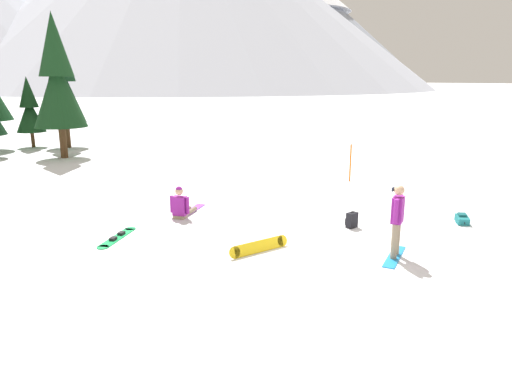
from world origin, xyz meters
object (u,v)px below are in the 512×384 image
Objects in this scene: pine_tree_slender at (62,84)px; pine_tree_tall at (29,109)px; backpack_black at (352,220)px; snowboarder_foreground at (397,220)px; loose_snowboard_far_spare at (117,237)px; pine_tree_leaning at (57,80)px; snowboarder_midground at (182,206)px; backpack_teal at (462,219)px; trail_marker_pole at (350,163)px; loose_snowboard_near_left at (259,246)px.

pine_tree_slender reaches higher than pine_tree_tall.
snowboarder_foreground is at bearing -105.49° from backpack_black.
loose_snowboard_far_spare is 0.36× the size of pine_tree_tall.
pine_tree_leaning is 5.59m from pine_tree_tall.
snowboarder_foreground is at bearing -60.59° from snowboarder_midground.
backpack_teal is 0.08× the size of pine_tree_slender.
pine_tree_leaning is (-5.36, 16.97, 3.86)m from backpack_black.
snowboarder_midground is 2.70× the size of backpack_teal.
pine_tree_slender is at bearing 79.13° from pine_tree_leaning.
snowboarder_foreground is at bearing -76.58° from pine_tree_tall.
trail_marker_pole is at bearing 80.74° from backpack_teal.
snowboarder_midground is at bearing 145.40° from backpack_teal.
snowboarder_midground reaches higher than backpack_teal.
trail_marker_pole is at bearing -52.31° from pine_tree_leaning.
snowboarder_foreground is 6.53m from snowboarder_midground.
snowboarder_midground is (-3.19, 5.66, -0.58)m from snowboarder_foreground.
pine_tree_leaning is at bearing 114.68° from backpack_teal.
pine_tree_leaning reaches higher than backpack_teal.
loose_snowboard_far_spare is (-5.42, 4.66, -0.91)m from snowboarder_foreground.
snowboarder_foreground is 3.88m from backpack_teal.
backpack_teal is 25.46m from pine_tree_tall.
pine_tree_tall is (-9.51, 23.51, 2.21)m from backpack_teal.
loose_snowboard_far_spare is 2.76× the size of backpack_teal.
trail_marker_pole is at bearing -61.84° from pine_tree_slender.
pine_tree_tall is at bearing 112.02° from backpack_teal.
loose_snowboard_far_spare is 15.14m from pine_tree_leaning.
trail_marker_pole reaches higher than backpack_teal.
backpack_black is 0.07× the size of pine_tree_slender.
pine_tree_slender is 2.67m from pine_tree_tall.
trail_marker_pole is at bearing 13.31° from loose_snowboard_far_spare.
backpack_black is at bearing -73.76° from pine_tree_tall.
trail_marker_pole is 18.58m from pine_tree_slender.
pine_tree_slender reaches higher than backpack_black.
loose_snowboard_near_left is 0.40× the size of pine_tree_tall.
snowboarder_foreground is 3.13× the size of backpack_teal.
loose_snowboard_far_spare is (-2.78, 2.77, -0.13)m from loose_snowboard_near_left.
loose_snowboard_near_left is 0.25× the size of pine_tree_slender.
snowboarder_midground is 0.98× the size of trail_marker_pole.
loose_snowboard_near_left is 8.98m from trail_marker_pole.
loose_snowboard_near_left is at bearing -83.14° from pine_tree_leaning.
trail_marker_pole is (4.68, 7.05, -0.16)m from snowboarder_foreground.
snowboarder_midground reaches higher than backpack_black.
pine_tree_slender is (1.46, 18.55, 3.79)m from loose_snowboard_far_spare.
trail_marker_pole reaches higher than loose_snowboard_near_left.
pine_tree_slender is (-0.78, 17.54, 3.47)m from snowboarder_midground.
pine_tree_leaning is (-9.41, 12.18, 3.30)m from trail_marker_pole.
backpack_black is at bearing 74.51° from snowboarder_foreground.
pine_tree_tall is (-0.40, 19.77, 2.32)m from loose_snowboard_far_spare.
loose_snowboard_near_left is 22.87m from pine_tree_tall.
pine_tree_slender is (0.76, 3.98, -0.26)m from pine_tree_leaning.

